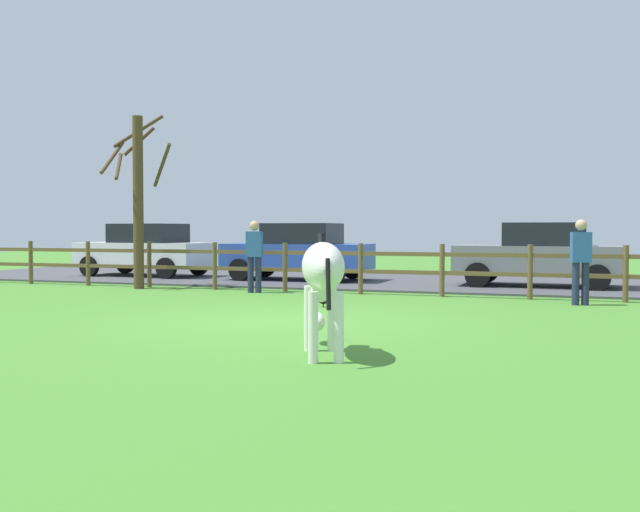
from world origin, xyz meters
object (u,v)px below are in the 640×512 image
object	(u,v)px
parked_car_grey	(540,254)
visitor_left_of_tree	(254,253)
parked_car_blue	(299,251)
bare_tree	(138,194)
crow_on_grass	(324,301)
parked_car_white	(145,249)
zebra	(322,275)
visitor_right_of_tree	(581,258)

from	to	relation	value
parked_car_grey	visitor_left_of_tree	xyz separation A→B (m)	(-6.07, -3.49, 0.06)
parked_car_blue	parked_car_grey	distance (m)	6.39
bare_tree	crow_on_grass	world-z (taller)	bare_tree
crow_on_grass	parked_car_white	xyz separation A→B (m)	(-7.78, 6.03, 0.72)
parked_car_blue	visitor_left_of_tree	bearing A→B (deg)	-84.94
parked_car_blue	parked_car_white	world-z (taller)	same
bare_tree	parked_car_white	world-z (taller)	bare_tree
bare_tree	zebra	world-z (taller)	bare_tree
crow_on_grass	parked_car_grey	world-z (taller)	parked_car_grey
bare_tree	visitor_right_of_tree	size ratio (longest dim) A/B	2.64
bare_tree	visitor_right_of_tree	distance (m)	10.29
visitor_left_of_tree	visitor_right_of_tree	distance (m)	7.03
parked_car_white	visitor_left_of_tree	distance (m)	6.39
crow_on_grass	visitor_left_of_tree	size ratio (longest dim) A/B	0.13
crow_on_grass	bare_tree	bearing A→B (deg)	156.20
parked_car_grey	visitor_right_of_tree	bearing A→B (deg)	-76.24
parked_car_blue	visitor_left_of_tree	size ratio (longest dim) A/B	2.44
crow_on_grass	parked_car_white	size ratio (longest dim) A/B	0.05
bare_tree	parked_car_white	size ratio (longest dim) A/B	1.06
zebra	parked_car_white	xyz separation A→B (m)	(-9.48, 10.89, -0.08)
parked_car_blue	parked_car_white	size ratio (longest dim) A/B	0.98
crow_on_grass	visitor_left_of_tree	xyz separation A→B (m)	(-2.53, 2.40, 0.78)
zebra	parked_car_white	distance (m)	14.43
parked_car_blue	parked_car_grey	size ratio (longest dim) A/B	1.00
bare_tree	parked_car_blue	xyz separation A→B (m)	(2.85, 3.47, -1.45)
visitor_left_of_tree	crow_on_grass	bearing A→B (deg)	-43.55
zebra	visitor_right_of_tree	world-z (taller)	visitor_right_of_tree
bare_tree	zebra	bearing A→B (deg)	-44.93
zebra	parked_car_blue	world-z (taller)	parked_car_blue
bare_tree	visitor_right_of_tree	bearing A→B (deg)	-2.74
visitor_left_of_tree	visitor_right_of_tree	size ratio (longest dim) A/B	1.00
parked_car_grey	crow_on_grass	bearing A→B (deg)	-121.01
bare_tree	zebra	size ratio (longest dim) A/B	2.39
crow_on_grass	visitor_right_of_tree	world-z (taller)	visitor_right_of_tree
parked_car_grey	visitor_right_of_tree	xyz separation A→B (m)	(0.95, -3.87, 0.06)
parked_car_blue	visitor_right_of_tree	distance (m)	8.33
bare_tree	visitor_right_of_tree	xyz separation A→B (m)	(10.18, -0.49, -1.39)
visitor_left_of_tree	parked_car_white	bearing A→B (deg)	145.41
parked_car_blue	parked_car_grey	xyz separation A→B (m)	(6.38, -0.09, 0.00)
parked_car_grey	zebra	bearing A→B (deg)	-99.76
visitor_left_of_tree	visitor_right_of_tree	world-z (taller)	same
bare_tree	crow_on_grass	xyz separation A→B (m)	(5.69, -2.51, -2.17)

